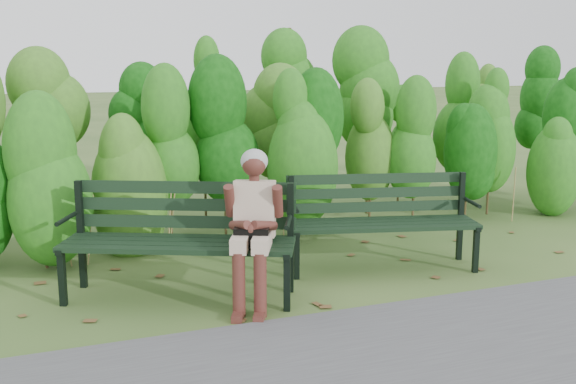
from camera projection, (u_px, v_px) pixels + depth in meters
name	position (u px, v px, depth m)	size (l,w,h in m)	color
ground	(301.00, 277.00, 6.33)	(80.00, 80.00, 0.00)	#385924
footpath	(431.00, 377.00, 4.32)	(60.00, 2.50, 0.01)	#474749
hedge_band	(241.00, 126.00, 7.80)	(11.04, 1.67, 2.42)	#47381E
leaf_litter	(274.00, 280.00, 6.22)	(6.05, 2.27, 0.01)	brown
bench_left	(181.00, 230.00, 5.75)	(2.03, 1.38, 0.97)	black
bench_right	(380.00, 213.00, 6.57)	(1.90, 1.02, 0.90)	black
seated_woman	(253.00, 217.00, 5.49)	(0.59, 0.76, 1.29)	#CCAF9C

